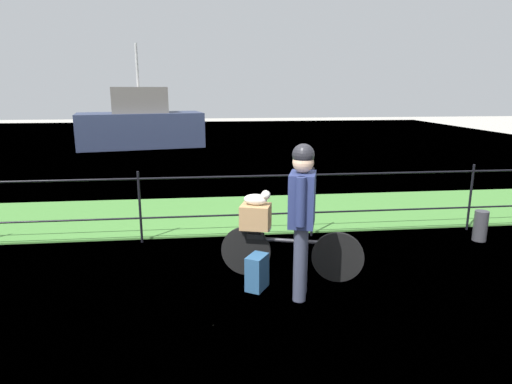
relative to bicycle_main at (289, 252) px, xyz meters
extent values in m
plane|color=#B2ADA3|center=(-0.64, -0.70, -0.32)|extent=(60.00, 60.00, 0.00)
cube|color=#478438|center=(-0.64, 2.80, -0.31)|extent=(27.00, 2.40, 0.03)
plane|color=slate|center=(-0.64, 11.08, -0.32)|extent=(30.00, 30.00, 0.00)
cylinder|color=black|center=(-1.93, 1.47, 0.21)|extent=(0.04, 0.04, 1.07)
cylinder|color=black|center=(0.64, 1.47, 0.21)|extent=(0.04, 0.04, 1.07)
cylinder|color=black|center=(3.21, 1.47, 0.21)|extent=(0.04, 0.04, 1.07)
cylinder|color=black|center=(-0.64, 1.47, 0.05)|extent=(18.00, 0.03, 0.03)
cylinder|color=black|center=(-0.64, 1.47, 0.64)|extent=(18.00, 0.03, 0.03)
cylinder|color=black|center=(0.55, -0.17, -0.02)|extent=(0.59, 0.22, 0.61)
cylinder|color=black|center=(-0.50, 0.15, -0.02)|extent=(0.59, 0.22, 0.61)
cylinder|color=#2D2D33|center=(0.02, -0.01, 0.15)|extent=(0.83, 0.29, 0.04)
cube|color=black|center=(-0.39, 0.12, 0.18)|extent=(0.22, 0.14, 0.06)
cube|color=slate|center=(-0.39, 0.12, 0.28)|extent=(0.39, 0.26, 0.02)
cube|color=#A87F51|center=(-0.39, 0.12, 0.43)|extent=(0.41, 0.38, 0.28)
ellipsoid|color=silver|center=(-0.39, 0.12, 0.63)|extent=(0.31, 0.22, 0.13)
sphere|color=silver|center=(-0.27, 0.08, 0.69)|extent=(0.11, 0.11, 0.11)
cylinder|color=#383D51|center=(0.06, -0.39, 0.09)|extent=(0.14, 0.14, 0.82)
cylinder|color=#383D51|center=(0.00, -0.58, 0.09)|extent=(0.14, 0.14, 0.82)
cube|color=navy|center=(0.03, -0.48, 0.78)|extent=(0.37, 0.46, 0.56)
cylinder|color=navy|center=(0.10, -0.27, 0.80)|extent=(0.10, 0.10, 0.50)
cylinder|color=navy|center=(-0.03, -0.69, 0.80)|extent=(0.10, 0.10, 0.50)
sphere|color=tan|center=(0.03, -0.48, 1.17)|extent=(0.22, 0.22, 0.22)
sphere|color=black|center=(0.03, -0.48, 1.24)|extent=(0.23, 0.23, 0.23)
cube|color=#28517A|center=(-0.41, -0.25, -0.12)|extent=(0.30, 0.33, 0.40)
cylinder|color=#38383D|center=(3.10, 0.97, -0.10)|extent=(0.20, 0.20, 0.46)
cube|color=#2D3856|center=(-3.45, 12.66, 0.34)|extent=(4.99, 2.89, 1.32)
cube|color=slate|center=(-3.45, 12.66, 1.48)|extent=(2.30, 1.78, 0.97)
cylinder|color=#B2B2B2|center=(-3.45, 12.66, 2.77)|extent=(0.10, 0.10, 1.60)
camera|label=1|loc=(-0.96, -4.79, 1.90)|focal=30.50mm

